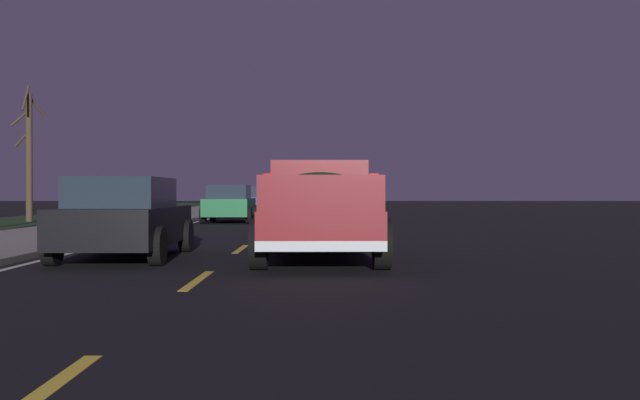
{
  "coord_description": "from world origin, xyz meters",
  "views": [
    {
      "loc": [
        -0.86,
        -1.76,
        1.28
      ],
      "look_at": [
        12.72,
        -1.76,
        1.12
      ],
      "focal_mm": 42.57,
      "sensor_mm": 36.0,
      "label": 1
    }
  ],
  "objects": [
    {
      "name": "sidewalk_shoulder",
      "position": [
        27.0,
        5.7,
        0.06
      ],
      "size": [
        108.0,
        4.0,
        0.12
      ],
      "primitive_type": "cube",
      "color": "gray",
      "rests_on": "ground"
    },
    {
      "name": "bare_tree_far",
      "position": [
        31.04,
        10.52,
        2.88
      ],
      "size": [
        1.8,
        1.3,
        5.74
      ],
      "color": "#423323",
      "rests_on": "ground"
    },
    {
      "name": "pickup_truck",
      "position": [
        13.3,
        -1.75,
        0.98
      ],
      "size": [
        5.44,
        2.31,
        1.87
      ],
      "color": "maroon",
      "rests_on": "ground"
    },
    {
      "name": "ground",
      "position": [
        27.0,
        0.0,
        0.0
      ],
      "size": [
        144.0,
        144.0,
        0.0
      ],
      "primitive_type": "plane",
      "color": "black"
    },
    {
      "name": "sedan_green",
      "position": [
        30.41,
        1.98,
        0.78
      ],
      "size": [
        4.42,
        2.05,
        1.54
      ],
      "color": "#14592D",
      "rests_on": "ground"
    },
    {
      "name": "sedan_black",
      "position": [
        13.53,
        1.95,
        0.78
      ],
      "size": [
        4.42,
        2.06,
        1.54
      ],
      "color": "black",
      "rests_on": "ground"
    },
    {
      "name": "lane_markings",
      "position": [
        29.55,
        2.51,
        0.0
      ],
      "size": [
        108.24,
        3.54,
        0.01
      ],
      "color": "yellow",
      "rests_on": "ground"
    },
    {
      "name": "sedan_blue",
      "position": [
        38.14,
        1.93,
        0.78
      ],
      "size": [
        4.44,
        2.09,
        1.54
      ],
      "color": "navy",
      "rests_on": "ground"
    }
  ]
}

